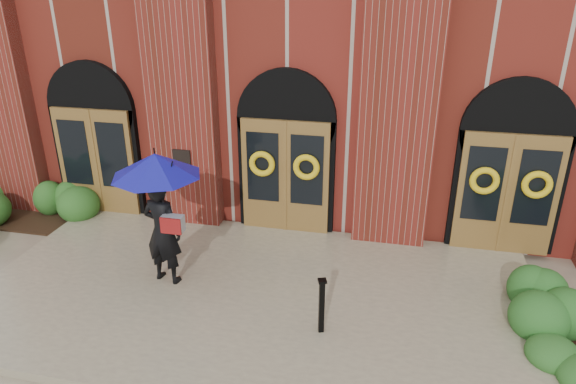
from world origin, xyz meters
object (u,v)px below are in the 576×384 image
(metal_post, at_px, (322,305))
(hedge_wall_left, at_px, (16,202))
(hedge_wall_right, at_px, (575,306))
(man_with_umbrella, at_px, (159,194))

(metal_post, height_order, hedge_wall_left, metal_post)
(hedge_wall_left, distance_m, hedge_wall_right, 11.98)
(man_with_umbrella, relative_size, hedge_wall_right, 0.84)
(man_with_umbrella, distance_m, metal_post, 3.39)
(man_with_umbrella, height_order, metal_post, man_with_umbrella)
(metal_post, xyz_separation_m, hedge_wall_right, (4.05, 1.25, -0.27))
(man_with_umbrella, bearing_deg, hedge_wall_right, -166.68)
(man_with_umbrella, bearing_deg, hedge_wall_left, -12.17)
(hedge_wall_right, bearing_deg, metal_post, -162.86)
(man_with_umbrella, xyz_separation_m, hedge_wall_left, (-4.79, 1.98, -1.49))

